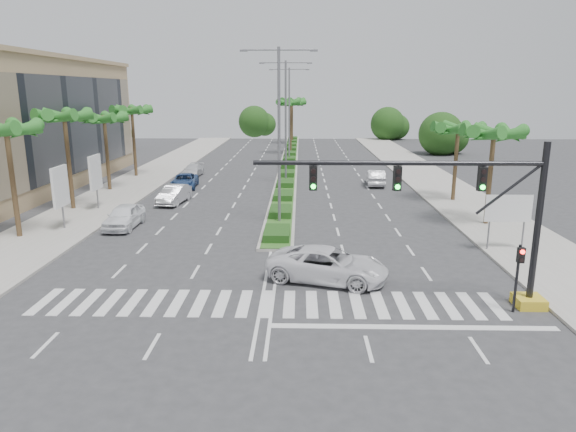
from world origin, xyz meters
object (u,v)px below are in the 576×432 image
at_px(car_parked_c, 185,181).
at_px(car_parked_d, 193,170).
at_px(car_parked_b, 174,194).
at_px(car_parked_a, 124,216).
at_px(car_crossing, 328,265).
at_px(car_right, 375,177).

bearing_deg(car_parked_c, car_parked_d, 90.48).
bearing_deg(car_parked_b, car_parked_a, -94.10).
bearing_deg(car_parked_a, car_crossing, -35.32).
xyz_separation_m(car_parked_b, car_crossing, (11.95, -17.68, 0.07)).
bearing_deg(car_parked_c, car_crossing, -67.61).
bearing_deg(car_parked_b, car_parked_d, 102.34).
height_order(car_parked_c, car_crossing, car_crossing).
bearing_deg(car_crossing, car_parked_b, 50.68).
bearing_deg(car_parked_d, car_crossing, -64.66).
bearing_deg(car_right, car_parked_c, 10.07).
distance_m(car_parked_a, car_parked_d, 21.81).
relative_size(car_parked_d, car_right, 0.93).
xyz_separation_m(car_parked_a, car_parked_b, (1.55, 7.85, -0.04)).
height_order(car_parked_a, car_parked_d, car_parked_a).
bearing_deg(car_parked_c, car_parked_a, -98.25).
distance_m(car_parked_b, car_parked_c, 6.95).
distance_m(car_parked_c, car_right, 18.80).
bearing_deg(car_parked_b, car_right, 33.33).
distance_m(car_parked_a, car_parked_b, 8.00).
distance_m(car_parked_c, car_parked_d, 7.07).
bearing_deg(car_parked_b, car_parked_c, 102.39).
bearing_deg(car_parked_d, car_right, -12.05).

